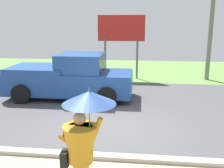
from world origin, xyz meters
TOP-DOWN VIEW (x-y plane):
  - ground_plane at (0.00, 2.95)m, footprint 40.00×22.00m
  - monk_pedestrian at (-0.02, -3.54)m, footprint 1.02×0.90m
  - pickup_truck at (-2.00, 2.90)m, footprint 5.20×2.28m
  - utility_pole at (4.57, 7.24)m, footprint 1.80×0.24m
  - roadside_billboard at (-0.21, 7.05)m, footprint 2.60×0.12m

SIDE VIEW (x-z plane):
  - ground_plane at x=0.00m, z-range -0.15..0.05m
  - pickup_truck at x=-2.00m, z-range -0.07..1.81m
  - monk_pedestrian at x=-0.02m, z-range -0.01..2.12m
  - roadside_billboard at x=-0.21m, z-range 0.80..4.30m
  - utility_pole at x=4.57m, z-range 0.17..7.03m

